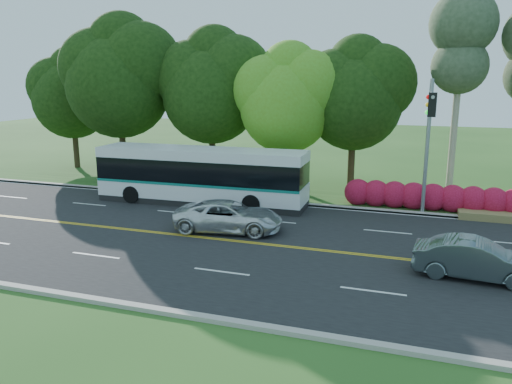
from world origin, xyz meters
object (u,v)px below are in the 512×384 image
(sedan, at_px, (477,259))
(suv, at_px, (229,216))
(transit_bus, at_px, (201,176))
(traffic_signal, at_px, (429,129))

(sedan, height_order, suv, sedan)
(transit_bus, bearing_deg, sedan, -27.91)
(sedan, xyz_separation_m, suv, (-10.47, 2.55, -0.01))
(sedan, bearing_deg, traffic_signal, 20.61)
(suv, bearing_deg, traffic_signal, -72.60)
(traffic_signal, bearing_deg, suv, -154.70)
(transit_bus, distance_m, sedan, 15.59)
(suv, bearing_deg, transit_bus, 29.64)
(traffic_signal, bearing_deg, sedan, -74.26)
(transit_bus, relative_size, suv, 2.39)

